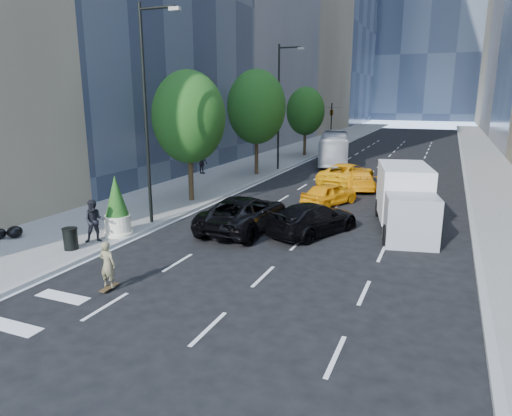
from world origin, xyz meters
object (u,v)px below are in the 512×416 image
at_px(skateboarder, 108,268).
at_px(box_truck, 405,199).
at_px(trash_can, 71,239).
at_px(black_sedan_lincoln, 244,213).
at_px(planter_shrub, 117,207).
at_px(black_sedan_mercedes, 313,219).
at_px(city_bus, 334,148).

bearing_deg(skateboarder, box_truck, -128.90).
height_order(skateboarder, trash_can, skateboarder).
bearing_deg(black_sedan_lincoln, trash_can, 48.30).
bearing_deg(planter_shrub, black_sedan_lincoln, 35.96).
relative_size(black_sedan_lincoln, box_truck, 0.90).
distance_m(black_sedan_lincoln, black_sedan_mercedes, 3.26).
relative_size(box_truck, trash_can, 7.68).
xyz_separation_m(city_bus, trash_can, (-3.86, -28.93, -0.88)).
bearing_deg(black_sedan_lincoln, city_bus, -87.04).
relative_size(black_sedan_mercedes, box_truck, 0.77).
distance_m(black_sedan_lincoln, planter_shrub, 5.72).
bearing_deg(black_sedan_lincoln, skateboarder, 81.47).
relative_size(black_sedan_mercedes, city_bus, 0.48).
height_order(skateboarder, planter_shrub, planter_shrub).
bearing_deg(planter_shrub, box_truck, 28.48).
bearing_deg(planter_shrub, skateboarder, -53.90).
height_order(black_sedan_mercedes, trash_can, black_sedan_mercedes).
bearing_deg(box_truck, skateboarder, -138.60).
relative_size(black_sedan_mercedes, planter_shrub, 1.85).
xyz_separation_m(black_sedan_mercedes, box_truck, (3.74, 2.32, 0.77)).
bearing_deg(black_sedan_mercedes, city_bus, -55.84).
bearing_deg(trash_can, skateboarder, -31.06).
bearing_deg(city_bus, box_truck, -80.30).
bearing_deg(black_sedan_mercedes, box_truck, -125.06).
relative_size(black_sedan_lincoln, planter_shrub, 2.18).
xyz_separation_m(skateboarder, black_sedan_lincoln, (1.20, 8.00, 0.03)).
xyz_separation_m(black_sedan_lincoln, city_bus, (-1.20, 23.26, 0.64)).
relative_size(skateboarder, planter_shrub, 0.58).
distance_m(skateboarder, box_truck, 13.64).
bearing_deg(black_sedan_mercedes, trash_can, 60.43).
bearing_deg(city_bus, planter_shrub, -109.42).
bearing_deg(city_bus, black_sedan_mercedes, -91.14).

